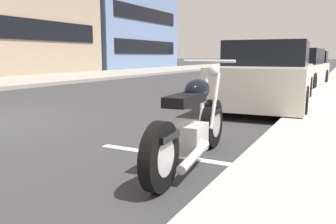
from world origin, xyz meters
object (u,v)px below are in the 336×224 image
Objects in this scene: parked_motorcycle at (192,126)px; parked_car_mid_block at (268,77)px; parked_car_second_in_row at (309,66)px; parked_car_at_intersection at (295,70)px; crossing_truck at (265,58)px.

parked_car_mid_block is (4.56, 0.17, 0.26)m from parked_motorcycle.
parked_car_second_in_row is (15.26, 0.32, 0.23)m from parked_motorcycle.
crossing_truck reaches higher than parked_car_at_intersection.
parked_car_mid_block is at bearing -1.92° from parked_motorcycle.
parked_car_at_intersection is 0.79× the size of crossing_truck.
parked_car_mid_block reaches higher than parked_car_second_in_row.
parked_motorcycle is 0.50× the size of parked_car_mid_block.
parked_motorcycle is at bearing -179.36° from parked_car_second_in_row.
crossing_truck is (32.95, 6.98, 0.27)m from parked_car_mid_block.
parked_motorcycle is 10.00m from parked_car_at_intersection.
parked_car_mid_block is at bearing -174.54° from parked_car_at_intersection.
parked_motorcycle is 0.49× the size of parked_car_at_intersection.
parked_car_second_in_row is at bearing -2.91° from parked_car_mid_block.
parked_motorcycle is 15.26m from parked_car_second_in_row.
parked_car_at_intersection reaches higher than parked_car_second_in_row.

